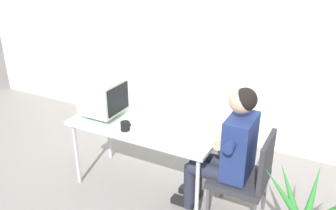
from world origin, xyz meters
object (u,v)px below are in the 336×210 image
Objects in this scene: desk at (146,128)px; crt_monitor at (103,96)px; keyboard at (139,119)px; desk_mug at (125,126)px; office_chair at (247,174)px; person_seated at (228,148)px.

crt_monitor is at bearing -175.57° from desk.
keyboard is 0.24m from desk_mug.
office_chair reaches higher than desk_mug.
desk_mug is at bearing -90.84° from keyboard.
crt_monitor is 4.01× the size of desk_mug.
desk is 1.15× the size of person_seated.
office_chair is at bearing -1.55° from keyboard.
keyboard is (0.37, 0.07, -0.20)m from crt_monitor.
desk_mug is at bearing -167.78° from person_seated.
person_seated reaches higher than keyboard.
person_seated is at bearing 1.67° from crt_monitor.
keyboard is at bearing 178.13° from person_seated.
crt_monitor is (-0.47, -0.04, 0.27)m from desk.
office_chair is 0.29m from person_seated.
person_seated is at bearing 0.14° from desk.
keyboard is at bearing 160.79° from desk.
person_seated is at bearing -1.87° from keyboard.
crt_monitor is at bearing 155.68° from desk_mug.
person_seated is (-0.19, -0.00, 0.22)m from office_chair.
person_seated is 0.97m from desk_mug.
desk is 0.12m from keyboard.
crt_monitor is 1.58m from office_chair.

